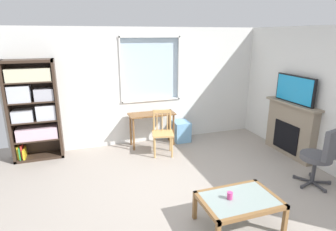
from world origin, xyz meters
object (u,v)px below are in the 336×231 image
(bookshelf, at_px, (33,107))
(desk_under_window, at_px, (152,119))
(plastic_drawer_unit, at_px, (181,131))
(fireplace, at_px, (290,129))
(tv, at_px, (295,89))
(wooden_chair, at_px, (163,132))
(coffee_table, at_px, (239,202))
(sippy_cup, at_px, (230,196))
(office_chair, at_px, (322,154))

(bookshelf, height_order, desk_under_window, bookshelf)
(plastic_drawer_unit, bearing_deg, fireplace, -38.04)
(plastic_drawer_unit, bearing_deg, tv, -38.32)
(wooden_chair, height_order, fireplace, fireplace)
(tv, bearing_deg, bookshelf, 162.98)
(fireplace, xyz_separation_m, tv, (-0.02, -0.00, 0.80))
(coffee_table, bearing_deg, sippy_cup, 166.77)
(wooden_chair, xyz_separation_m, sippy_cup, (0.11, -2.41, -0.02))
(fireplace, height_order, office_chair, fireplace)
(office_chair, bearing_deg, plastic_drawer_unit, 117.83)
(plastic_drawer_unit, height_order, coffee_table, plastic_drawer_unit)
(wooden_chair, height_order, plastic_drawer_unit, wooden_chair)
(office_chair, bearing_deg, desk_under_window, 129.24)
(bookshelf, height_order, wooden_chair, bookshelf)
(plastic_drawer_unit, height_order, office_chair, office_chair)
(fireplace, bearing_deg, wooden_chair, 160.86)
(wooden_chair, relative_size, plastic_drawer_unit, 1.97)
(fireplace, relative_size, coffee_table, 1.32)
(plastic_drawer_unit, bearing_deg, bookshelf, 178.91)
(bookshelf, bearing_deg, wooden_chair, -14.68)
(plastic_drawer_unit, height_order, fireplace, fireplace)
(bookshelf, height_order, sippy_cup, bookshelf)
(coffee_table, bearing_deg, tv, 36.26)
(bookshelf, distance_m, office_chair, 5.12)
(fireplace, bearing_deg, plastic_drawer_unit, 141.96)
(desk_under_window, bearing_deg, coffee_table, -84.09)
(wooden_chair, relative_size, fireplace, 0.70)
(wooden_chair, xyz_separation_m, tv, (2.40, -0.84, 0.88))
(desk_under_window, bearing_deg, plastic_drawer_unit, 4.07)
(office_chair, relative_size, sippy_cup, 11.11)
(wooden_chair, height_order, office_chair, office_chair)
(office_chair, height_order, coffee_table, office_chair)
(bookshelf, relative_size, fireplace, 1.51)
(wooden_chair, bearing_deg, plastic_drawer_unit, 42.12)
(coffee_table, bearing_deg, bookshelf, 130.41)
(tv, bearing_deg, wooden_chair, 160.73)
(tv, bearing_deg, fireplace, 0.00)
(bookshelf, relative_size, plastic_drawer_unit, 4.22)
(office_chair, bearing_deg, sippy_cup, -168.14)
(coffee_table, bearing_deg, wooden_chair, 95.33)
(tv, height_order, office_chair, tv)
(sippy_cup, bearing_deg, wooden_chair, 92.50)
(office_chair, bearing_deg, coffee_table, -166.46)
(sippy_cup, bearing_deg, office_chair, 11.86)
(desk_under_window, relative_size, plastic_drawer_unit, 2.16)
(desk_under_window, xyz_separation_m, tv, (2.48, -1.35, 0.75))
(plastic_drawer_unit, distance_m, sippy_cup, 3.02)
(tv, xyz_separation_m, sippy_cup, (-2.30, -1.57, -0.90))
(office_chair, distance_m, sippy_cup, 1.92)
(sippy_cup, bearing_deg, coffee_table, -13.23)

